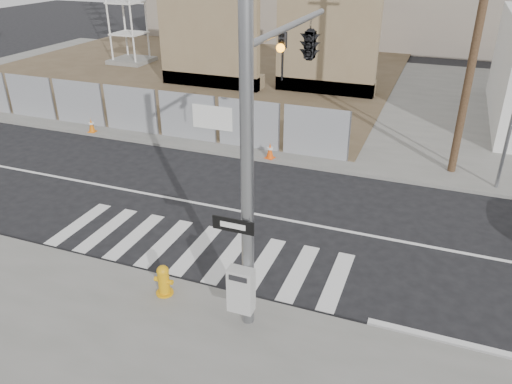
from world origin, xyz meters
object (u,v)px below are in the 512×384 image
(traffic_cone_b, at_px, (91,125))
(traffic_cone_d, at_px, (270,151))
(signal_pole, at_px, (291,85))
(traffic_cone_c, at_px, (175,127))
(fire_hydrant, at_px, (164,280))

(traffic_cone_b, bearing_deg, traffic_cone_d, -0.00)
(signal_pole, height_order, traffic_cone_c, signal_pole)
(signal_pole, relative_size, fire_hydrant, 8.79)
(signal_pole, relative_size, traffic_cone_c, 10.99)
(fire_hydrant, height_order, traffic_cone_d, fire_hydrant)
(traffic_cone_d, bearing_deg, fire_hydrant, -87.06)
(signal_pole, distance_m, traffic_cone_b, 13.48)
(traffic_cone_b, bearing_deg, signal_pole, -29.41)
(traffic_cone_b, bearing_deg, traffic_cone_c, 16.81)
(signal_pole, xyz_separation_m, traffic_cone_c, (-7.51, 7.35, -4.35))
(signal_pole, height_order, traffic_cone_b, signal_pole)
(signal_pole, xyz_separation_m, fire_hydrant, (-2.23, -2.59, -4.27))
(signal_pole, distance_m, traffic_cone_c, 11.38)
(fire_hydrant, bearing_deg, signal_pole, 44.62)
(traffic_cone_c, distance_m, traffic_cone_d, 4.94)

